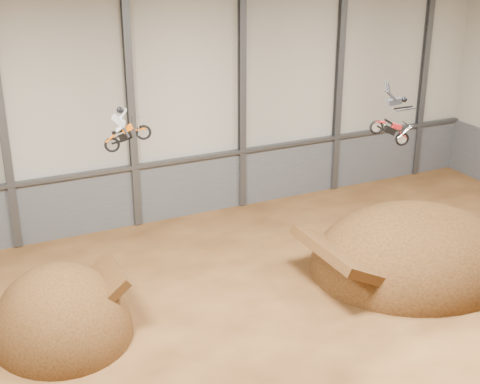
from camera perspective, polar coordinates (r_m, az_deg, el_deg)
name	(u,v)px	position (r m, az deg, el deg)	size (l,w,h in m)	color
floor	(324,343)	(28.43, 7.22, -12.70)	(40.00, 40.00, 0.00)	#512F15
back_wall	(187,99)	(38.01, -4.54, 7.90)	(40.00, 0.10, 14.00)	#B1AD9D
lower_band_back	(190,187)	(39.49, -4.26, 0.45)	(39.80, 0.18, 3.50)	#56585E
steel_rail	(190,159)	(38.75, -4.25, 2.86)	(39.80, 0.35, 0.20)	#47494F
steel_column_1	(2,120)	(35.60, -19.66, 5.77)	(0.40, 0.36, 13.90)	#47494F
steel_column_2	(131,106)	(36.80, -9.30, 7.23)	(0.40, 0.36, 13.90)	#47494F
steel_column_3	(242,94)	(39.12, 0.17, 8.36)	(0.40, 0.36, 13.90)	#47494F
steel_column_4	(339,83)	(42.37, 8.43, 9.16)	(0.40, 0.36, 13.90)	#47494F
steel_column_5	(424,74)	(46.35, 15.42, 9.68)	(0.40, 0.36, 13.90)	#47494F
takeoff_ramp	(63,333)	(29.81, -14.87, -11.54)	(5.83, 6.73, 5.83)	#38200E
landing_ramp	(411,267)	(35.06, 14.41, -6.20)	(10.61, 9.38, 6.12)	#38200E
fmx_rider_a	(129,124)	(26.09, -9.41, 5.74)	(1.89, 0.72, 1.71)	#EF6406
fmx_rider_b	(388,114)	(28.78, 12.51, 6.49)	(2.53, 0.72, 2.17)	#A8191A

